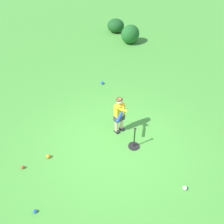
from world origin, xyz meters
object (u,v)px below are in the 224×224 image
(child_batter, at_px, (119,113))
(play_ball_behind_batter, at_px, (48,156))
(play_ball_far_right, at_px, (102,83))
(play_ball_far_left, at_px, (185,188))
(play_ball_near_batter, at_px, (23,167))
(play_ball_midfield, at_px, (35,211))
(batting_tee, at_px, (134,144))

(child_batter, distance_m, play_ball_behind_batter, 2.04)
(play_ball_far_right, height_order, play_ball_behind_batter, play_ball_far_right)
(play_ball_far_left, bearing_deg, play_ball_near_batter, 133.06)
(play_ball_midfield, height_order, play_ball_near_batter, same)
(child_batter, relative_size, batting_tee, 1.74)
(play_ball_behind_batter, xyz_separation_m, play_ball_near_batter, (-0.61, 0.08, -0.01))
(play_ball_far_right, relative_size, play_ball_far_left, 1.09)
(play_ball_behind_batter, height_order, play_ball_midfield, play_ball_behind_batter)
(play_ball_far_left, distance_m, batting_tee, 1.60)
(batting_tee, bearing_deg, play_ball_far_left, -88.81)
(child_batter, distance_m, play_ball_far_right, 2.41)
(play_ball_behind_batter, bearing_deg, play_ball_far_left, -53.91)
(play_ball_behind_batter, bearing_deg, child_batter, -10.07)
(play_ball_behind_batter, bearing_deg, batting_tee, -28.29)
(play_ball_far_left, bearing_deg, batting_tee, 91.19)
(play_ball_midfield, bearing_deg, play_ball_far_left, -28.50)
(play_ball_behind_batter, distance_m, play_ball_midfield, 1.40)
(child_batter, distance_m, play_ball_far_left, 2.33)
(child_batter, height_order, play_ball_behind_batter, child_batter)
(play_ball_far_right, xyz_separation_m, batting_tee, (-1.06, -2.77, 0.05))
(play_ball_far_left, height_order, play_ball_near_batter, play_ball_far_left)
(child_batter, bearing_deg, play_ball_near_batter, 170.57)
(play_ball_far_left, xyz_separation_m, play_ball_midfield, (-2.75, 1.49, -0.01))
(play_ball_midfield, xyz_separation_m, play_ball_near_batter, (0.25, 1.18, -0.00))
(batting_tee, bearing_deg, child_batter, 84.52)
(play_ball_behind_batter, relative_size, play_ball_near_batter, 1.33)
(child_batter, xyz_separation_m, play_ball_far_right, (1.00, 2.11, -0.60))
(child_batter, relative_size, play_ball_far_right, 10.40)
(play_ball_far_right, height_order, play_ball_near_batter, play_ball_far_right)
(child_batter, height_order, play_ball_far_right, child_batter)
(play_ball_midfield, relative_size, play_ball_near_batter, 1.01)
(play_ball_behind_batter, height_order, batting_tee, batting_tee)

